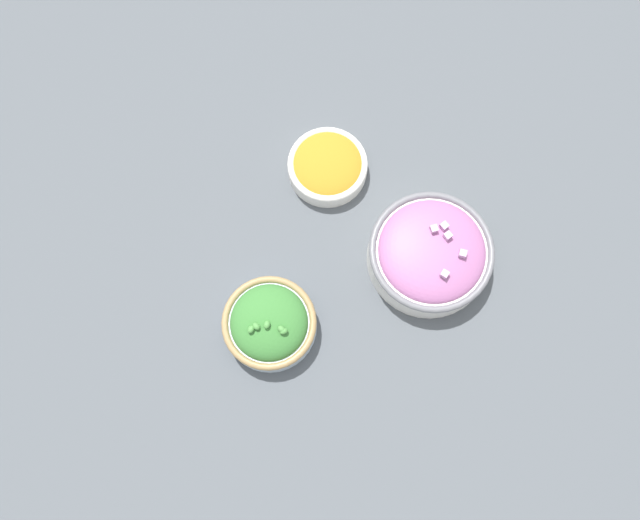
{
  "coord_description": "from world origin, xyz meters",
  "views": [
    {
      "loc": [
        0.16,
        0.23,
        1.08
      ],
      "look_at": [
        0.0,
        0.0,
        0.03
      ],
      "focal_mm": 35.0,
      "sensor_mm": 36.0,
      "label": 1
    }
  ],
  "objects": [
    {
      "name": "bowl_carrots",
      "position": [
        -0.11,
        -0.14,
        0.02
      ],
      "size": [
        0.15,
        0.15,
        0.05
      ],
      "color": "silver",
      "rests_on": "ground_plane"
    },
    {
      "name": "bowl_broccoli",
      "position": [
        0.13,
        0.04,
        0.03
      ],
      "size": [
        0.16,
        0.16,
        0.08
      ],
      "color": "#B2C1CC",
      "rests_on": "ground_plane"
    },
    {
      "name": "ground_plane",
      "position": [
        0.0,
        0.0,
        0.0
      ],
      "size": [
        3.0,
        3.0,
        0.0
      ],
      "primitive_type": "plane",
      "color": "#4C5156"
    },
    {
      "name": "bowl_red_onion",
      "position": [
        -0.16,
        0.1,
        0.04
      ],
      "size": [
        0.22,
        0.22,
        0.09
      ],
      "color": "silver",
      "rests_on": "ground_plane"
    }
  ]
}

